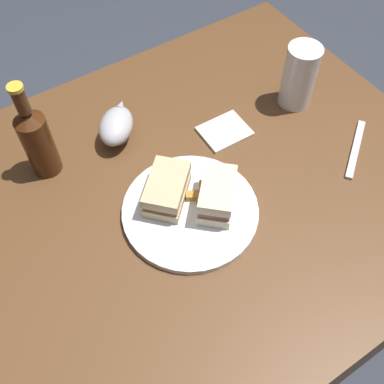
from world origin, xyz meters
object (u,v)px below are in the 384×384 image
object	(u,v)px
pint_glass	(299,79)
napkin	(225,131)
plate	(190,211)
fork	(355,149)
sandwich_half_right	(167,189)
gravy_boat	(116,126)
cider_bottle	(37,139)
sandwich_half_left	(217,195)

from	to	relation	value
pint_glass	napkin	world-z (taller)	pint_glass
plate	fork	distance (m)	0.42
sandwich_half_right	gravy_boat	world-z (taller)	sandwich_half_right
sandwich_half_right	cider_bottle	size ratio (longest dim) A/B	0.57
sandwich_half_right	napkin	bearing A→B (deg)	23.82
gravy_boat	cider_bottle	bearing A→B (deg)	177.35
sandwich_half_left	sandwich_half_right	world-z (taller)	sandwich_half_left
fork	napkin	bearing A→B (deg)	100.95
cider_bottle	pint_glass	bearing A→B (deg)	-12.86
napkin	sandwich_half_right	bearing A→B (deg)	-156.18
napkin	pint_glass	bearing A→B (deg)	-2.08
plate	fork	bearing A→B (deg)	-8.71
cider_bottle	napkin	bearing A→B (deg)	-18.21
cider_bottle	fork	distance (m)	0.70
plate	sandwich_half_left	size ratio (longest dim) A/B	2.21
sandwich_half_right	cider_bottle	distance (m)	0.29
pint_glass	napkin	bearing A→B (deg)	177.92
sandwich_half_right	gravy_boat	bearing A→B (deg)	91.02
napkin	fork	size ratio (longest dim) A/B	0.61
sandwich_half_left	gravy_boat	distance (m)	0.30
cider_bottle	fork	xyz separation A→B (m)	(0.61, -0.34, -0.09)
cider_bottle	napkin	xyz separation A→B (m)	(0.39, -0.13, -0.09)
sandwich_half_left	cider_bottle	bearing A→B (deg)	130.75
gravy_boat	napkin	world-z (taller)	gravy_boat
gravy_boat	napkin	distance (m)	0.25
pint_glass	cider_bottle	xyz separation A→B (m)	(-0.60, 0.14, 0.02)
plate	gravy_boat	world-z (taller)	gravy_boat
sandwich_half_right	gravy_boat	size ratio (longest dim) A/B	1.02
sandwich_half_left	fork	world-z (taller)	sandwich_half_left
plate	gravy_boat	size ratio (longest dim) A/B	2.09
sandwich_half_left	cider_bottle	distance (m)	0.39
napkin	sandwich_half_left	bearing A→B (deg)	-129.98
plate	sandwich_half_left	bearing A→B (deg)	-21.47
sandwich_half_left	gravy_boat	bearing A→B (deg)	105.68
pint_glass	cider_bottle	world-z (taller)	cider_bottle
plate	sandwich_half_right	size ratio (longest dim) A/B	2.06
sandwich_half_right	napkin	xyz separation A→B (m)	(0.21, 0.09, -0.04)
plate	napkin	distance (m)	0.24
sandwich_half_right	sandwich_half_left	bearing A→B (deg)	-42.58
pint_glass	fork	bearing A→B (deg)	-85.42
sandwich_half_right	napkin	distance (m)	0.24
sandwich_half_right	plate	bearing A→B (deg)	-63.69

